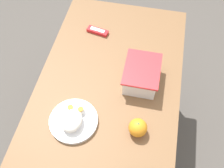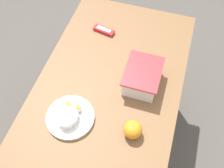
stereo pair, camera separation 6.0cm
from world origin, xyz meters
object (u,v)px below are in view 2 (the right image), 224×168
rice_plate (70,117)px  candy_bar (104,30)px  food_container (142,78)px  orange_fruit (133,130)px

rice_plate → candy_bar: bearing=-177.7°
candy_bar → food_container: bearing=45.7°
food_container → orange_fruit: food_container is taller
food_container → rice_plate: size_ratio=0.98×
orange_fruit → rice_plate: size_ratio=0.38×
orange_fruit → candy_bar: (-0.51, -0.29, -0.03)m
food_container → candy_bar: 0.37m
rice_plate → candy_bar: size_ratio=1.73×
rice_plate → orange_fruit: bearing=92.9°
rice_plate → candy_bar: 0.52m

